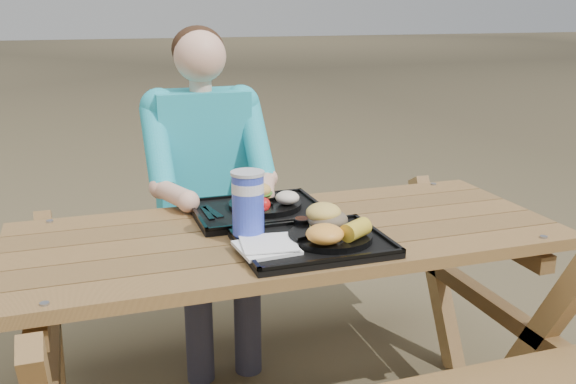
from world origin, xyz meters
name	(u,v)px	position (x,y,z in m)	size (l,w,h in m)	color
picnic_table	(288,331)	(0.00, 0.00, 0.38)	(1.80, 1.49, 0.75)	#999999
tray_near	(313,244)	(0.02, -0.18, 0.76)	(0.45, 0.35, 0.02)	black
tray_far	(258,212)	(-0.05, 0.19, 0.76)	(0.45, 0.35, 0.02)	black
plate_near	(330,237)	(0.08, -0.18, 0.78)	(0.26, 0.26, 0.02)	black
plate_far	(265,205)	(-0.02, 0.20, 0.78)	(0.26, 0.26, 0.02)	black
napkin_stack	(266,246)	(-0.13, -0.20, 0.78)	(0.17, 0.17, 0.02)	white
soda_cup	(248,206)	(-0.15, -0.07, 0.87)	(0.10, 0.10, 0.20)	#1A31C5
condiment_bbq	(302,223)	(0.03, -0.05, 0.79)	(0.06, 0.06, 0.03)	#321005
condiment_mustard	(319,223)	(0.09, -0.06, 0.78)	(0.04, 0.04, 0.03)	yellow
sandwich	(328,209)	(0.09, -0.13, 0.85)	(0.12, 0.12, 0.12)	#EFC354
mac_cheese	(325,234)	(0.03, -0.25, 0.82)	(0.11, 0.11, 0.06)	#FFAF43
corn_cob	(356,230)	(0.13, -0.25, 0.82)	(0.10, 0.10, 0.06)	yellow
cutlery_far	(212,212)	(-0.21, 0.20, 0.77)	(0.03, 0.15, 0.01)	black
burger	(257,187)	(-0.03, 0.25, 0.84)	(0.10, 0.10, 0.09)	#EAAF52
baked_beans	(252,205)	(-0.09, 0.13, 0.81)	(0.08, 0.08, 0.03)	#511610
potato_salad	(287,198)	(0.05, 0.15, 0.81)	(0.08, 0.08, 0.05)	#F2E3CD
diner	(205,206)	(-0.14, 0.70, 0.64)	(0.48, 0.84, 1.28)	#1ABBAF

